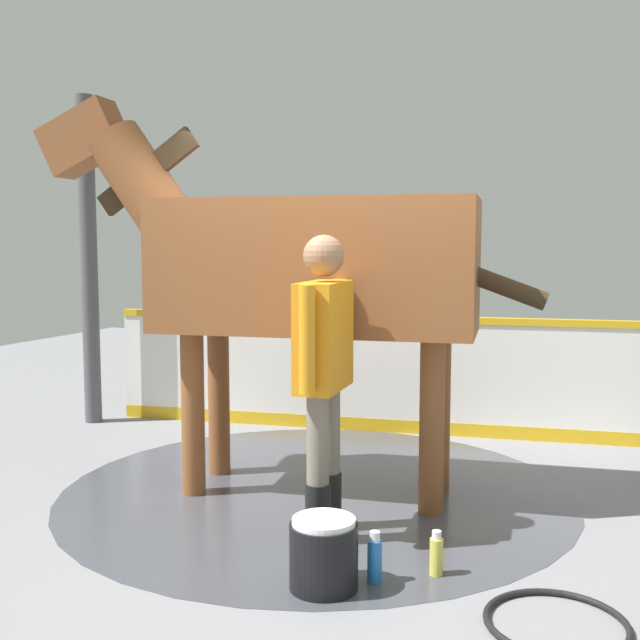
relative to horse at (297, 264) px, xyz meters
The scene contains 10 objects.
ground_plane 1.67m from the horse, 29.99° to the right, with size 16.00×16.00×0.02m, color gray.
wet_patch 1.59m from the horse, ahead, with size 3.56×3.56×0.00m, color #42444C.
barrier_wall 2.12m from the horse, 94.70° to the left, with size 4.74×0.83×1.07m.
roof_post_near 2.90m from the horse, 157.39° to the left, with size 0.16×0.16×3.09m, color #4C4C51.
horse is the anchor object (origin of this frame).
handler 1.03m from the horse, 55.55° to the right, with size 0.27×0.70×1.78m.
wash_bucket 2.10m from the horse, 60.88° to the right, with size 0.35×0.35×0.37m.
bottle_shampoo 2.17m from the horse, 38.57° to the right, with size 0.07×0.07×0.24m.
bottle_spray 2.13m from the horse, 50.88° to the right, with size 0.08×0.08×0.27m.
hose_coil 2.79m from the horse, 34.86° to the right, with size 0.66×0.66×0.03m, color black.
Camera 1 is at (1.78, -4.62, 1.76)m, focal length 43.89 mm.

